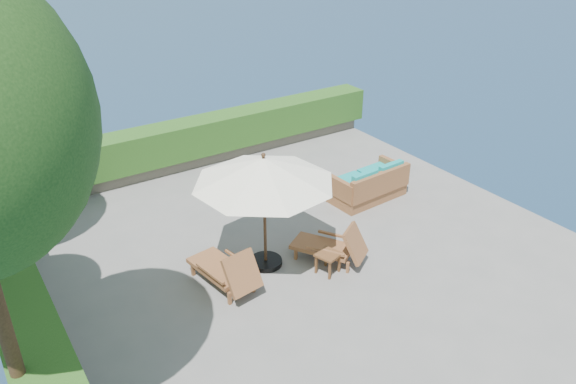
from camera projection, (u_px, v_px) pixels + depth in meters
ground at (296, 253)px, 12.53m from camera, size 12.00×12.00×0.00m
foundation at (296, 308)px, 13.25m from camera, size 12.00×12.00×3.00m
ocean at (296, 354)px, 13.92m from camera, size 600.00×600.00×0.00m
planter_wall_far at (190, 159)px, 16.59m from camera, size 12.00×0.60×0.36m
planter_wall_left at (29, 344)px, 9.71m from camera, size 0.60×12.00×0.36m
hedge_far at (189, 138)px, 16.28m from camera, size 12.40×0.90×1.00m
hedge_left at (21, 313)px, 9.40m from camera, size 0.90×12.40×1.00m
patio_umbrella at (264, 172)px, 11.12m from camera, size 3.54×3.54×2.62m
lounge_left at (226, 270)px, 11.25m from camera, size 0.95×1.80×0.99m
lounge_right at (333, 246)px, 12.08m from camera, size 1.41×1.71×0.93m
side_table at (328, 257)px, 11.70m from camera, size 0.56×0.56×0.47m
wicker_loveseat at (369, 186)px, 14.62m from camera, size 2.10×1.17×1.00m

